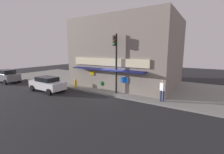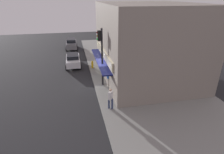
{
  "view_description": "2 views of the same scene",
  "coord_description": "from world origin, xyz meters",
  "views": [
    {
      "loc": [
        7.92,
        -11.66,
        4.31
      ],
      "look_at": [
        -0.18,
        1.08,
        1.69
      ],
      "focal_mm": 24.41,
      "sensor_mm": 36.0,
      "label": 1
    },
    {
      "loc": [
        17.69,
        -1.83,
        8.66
      ],
      "look_at": [
        1.24,
        1.67,
        1.31
      ],
      "focal_mm": 30.19,
      "sensor_mm": 36.0,
      "label": 2
    }
  ],
  "objects": [
    {
      "name": "ground_plane",
      "position": [
        0.0,
        0.0,
        0.0
      ],
      "size": [
        62.46,
        62.46,
        0.0
      ],
      "primitive_type": "plane",
      "color": "#232326"
    },
    {
      "name": "sidewalk",
      "position": [
        0.0,
        5.28,
        0.09
      ],
      "size": [
        41.64,
        10.56,
        0.18
      ],
      "primitive_type": "cube",
      "color": "gray",
      "rests_on": "ground_plane"
    },
    {
      "name": "corner_building",
      "position": [
        -0.81,
        5.84,
        4.07
      ],
      "size": [
        11.7,
        9.98,
        7.79
      ],
      "color": "gray",
      "rests_on": "sidewalk"
    },
    {
      "name": "traffic_light",
      "position": [
        0.44,
        0.77,
        3.81
      ],
      "size": [
        0.32,
        0.58,
        5.71
      ],
      "color": "black",
      "rests_on": "sidewalk"
    },
    {
      "name": "fire_hydrant",
      "position": [
        -4.68,
        0.4,
        0.62
      ],
      "size": [
        0.5,
        0.26,
        0.93
      ],
      "color": "gold",
      "rests_on": "sidewalk"
    },
    {
      "name": "trash_can",
      "position": [
        3.22,
        1.9,
        0.58
      ],
      "size": [
        0.51,
        0.51,
        0.82
      ],
      "primitive_type": "cylinder",
      "color": "#2D2D2D",
      "rests_on": "sidewalk"
    },
    {
      "name": "pedestrian",
      "position": [
        4.92,
        0.77,
        1.17
      ],
      "size": [
        0.53,
        0.46,
        1.79
      ],
      "color": "navy",
      "rests_on": "sidewalk"
    },
    {
      "name": "potted_plant_by_doorway",
      "position": [
        -1.59,
        1.55,
        0.76
      ],
      "size": [
        0.74,
        0.74,
        1.02
      ],
      "color": "#59595B",
      "rests_on": "sidewalk"
    },
    {
      "name": "potted_plant_by_window",
      "position": [
        -0.97,
        2.74,
        0.63
      ],
      "size": [
        0.53,
        0.53,
        0.84
      ],
      "color": "brown",
      "rests_on": "sidewalk"
    },
    {
      "name": "parked_car_white",
      "position": [
        -6.47,
        -1.94,
        0.82
      ],
      "size": [
        4.19,
        1.99,
        1.56
      ],
      "color": "silver",
      "rests_on": "ground_plane"
    },
    {
      "name": "parked_car_grey",
      "position": [
        -15.32,
        -2.02,
        0.9
      ],
      "size": [
        4.12,
        1.99,
        1.76
      ],
      "color": "slate",
      "rests_on": "ground_plane"
    }
  ]
}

